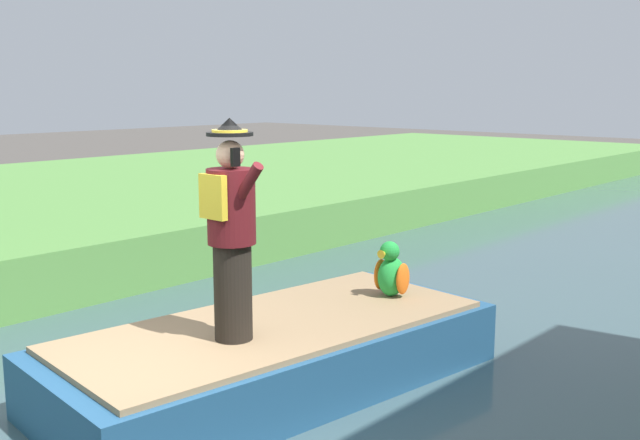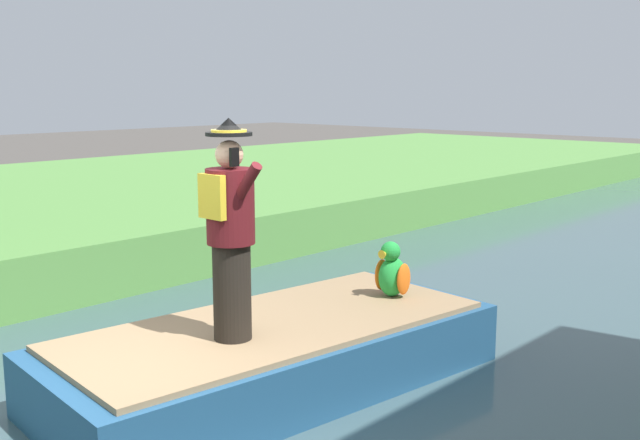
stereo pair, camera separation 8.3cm
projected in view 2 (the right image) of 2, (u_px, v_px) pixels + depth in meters
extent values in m
cube|color=#23517A|center=(275.00, 357.00, 6.86)|extent=(2.28, 4.38, 0.56)
cube|color=#997A56|center=(274.00, 324.00, 6.81)|extent=(2.10, 4.03, 0.05)
cylinder|color=black|center=(232.00, 291.00, 6.28)|extent=(0.32, 0.32, 0.82)
cylinder|color=#561419|center=(230.00, 206.00, 6.16)|extent=(0.40, 0.40, 0.62)
cube|color=gold|center=(212.00, 197.00, 6.00)|extent=(0.28, 0.06, 0.36)
sphere|color=#DBA884|center=(229.00, 154.00, 6.08)|extent=(0.23, 0.23, 0.23)
cylinder|color=black|center=(229.00, 134.00, 6.06)|extent=(0.38, 0.38, 0.03)
cone|color=black|center=(229.00, 125.00, 6.04)|extent=(0.26, 0.26, 0.12)
cylinder|color=gold|center=(229.00, 131.00, 6.05)|extent=(0.29, 0.29, 0.02)
cylinder|color=#561419|center=(244.00, 187.00, 5.95)|extent=(0.38, 0.09, 0.43)
cube|color=black|center=(234.00, 157.00, 5.96)|extent=(0.03, 0.08, 0.15)
ellipsoid|color=green|center=(393.00, 277.00, 7.62)|extent=(0.26, 0.32, 0.40)
sphere|color=green|center=(391.00, 251.00, 7.54)|extent=(0.20, 0.20, 0.20)
cone|color=yellow|center=(384.00, 254.00, 7.47)|extent=(0.09, 0.09, 0.09)
ellipsoid|color=orange|center=(382.00, 274.00, 7.71)|extent=(0.08, 0.20, 0.32)
ellipsoid|color=orange|center=(404.00, 279.00, 7.52)|extent=(0.08, 0.20, 0.32)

